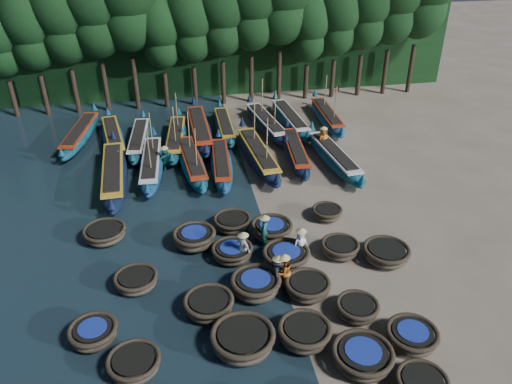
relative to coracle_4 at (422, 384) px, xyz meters
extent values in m
plane|color=gray|center=(-3.33, 8.91, -0.37)|extent=(120.00, 120.00, 0.00)
cube|color=black|center=(-3.33, 32.41, 4.63)|extent=(40.00, 3.00, 10.00)
torus|color=#392F22|center=(0.00, 0.00, 0.19)|extent=(1.83, 1.83, 0.18)
cylinder|color=black|center=(0.00, 0.00, 0.23)|extent=(1.38, 1.38, 0.05)
ellipsoid|color=#4B402F|center=(-9.64, 2.60, -0.08)|extent=(2.34, 2.34, 0.59)
torus|color=#392F22|center=(-9.64, 2.60, 0.20)|extent=(1.95, 1.95, 0.18)
cylinder|color=black|center=(-9.64, 2.60, 0.23)|extent=(1.49, 1.49, 0.05)
ellipsoid|color=#4B402F|center=(-5.69, 2.92, 0.01)|extent=(2.47, 2.47, 0.76)
torus|color=#392F22|center=(-5.69, 2.92, 0.36)|extent=(2.46, 2.46, 0.23)
cylinder|color=black|center=(-5.69, 2.92, 0.41)|extent=(1.87, 1.87, 0.07)
ellipsoid|color=#4B402F|center=(-3.36, 2.83, 0.00)|extent=(2.27, 2.27, 0.73)
torus|color=#392F22|center=(-3.36, 2.83, 0.34)|extent=(2.07, 2.07, 0.22)
cylinder|color=black|center=(-3.36, 2.83, 0.39)|extent=(1.55, 1.55, 0.07)
ellipsoid|color=#4B402F|center=(-1.59, 1.42, -0.04)|extent=(2.76, 2.76, 0.66)
torus|color=#392F22|center=(-1.59, 1.42, 0.27)|extent=(2.27, 2.27, 0.20)
cylinder|color=black|center=(-1.59, 1.42, 0.31)|extent=(1.73, 1.73, 0.06)
cylinder|color=navy|center=(-1.59, 1.42, 0.35)|extent=(1.33, 1.33, 0.04)
ellipsoid|color=#4B402F|center=(0.58, 2.01, -0.05)|extent=(2.22, 2.22, 0.65)
torus|color=#392F22|center=(0.58, 2.01, 0.25)|extent=(2.00, 2.00, 0.20)
cylinder|color=black|center=(0.58, 2.01, 0.29)|extent=(1.51, 1.51, 0.06)
cylinder|color=navy|center=(0.58, 2.01, 0.33)|extent=(1.16, 1.16, 0.04)
ellipsoid|color=#4B402F|center=(-11.19, 4.28, -0.05)|extent=(2.23, 2.23, 0.65)
torus|color=#392F22|center=(-11.19, 4.28, 0.25)|extent=(1.88, 1.88, 0.20)
cylinder|color=black|center=(-11.19, 4.28, 0.29)|extent=(1.42, 1.42, 0.06)
cylinder|color=navy|center=(-11.19, 4.28, 0.33)|extent=(1.09, 1.09, 0.04)
ellipsoid|color=#4B402F|center=(-6.75, 5.03, -0.03)|extent=(2.14, 2.14, 0.67)
torus|color=#392F22|center=(-6.75, 5.03, 0.28)|extent=(2.08, 2.08, 0.20)
cylinder|color=black|center=(-6.75, 5.03, 0.32)|extent=(1.57, 1.57, 0.06)
ellipsoid|color=#4B402F|center=(-4.69, 5.83, 0.00)|extent=(2.59, 2.59, 0.75)
torus|color=#392F22|center=(-4.69, 5.83, 0.35)|extent=(2.18, 2.18, 0.23)
cylinder|color=black|center=(-4.69, 5.83, 0.40)|extent=(1.64, 1.64, 0.07)
cylinder|color=navy|center=(-4.69, 5.83, 0.45)|extent=(1.26, 1.26, 0.05)
ellipsoid|color=#4B402F|center=(-2.55, 5.35, -0.03)|extent=(2.13, 2.13, 0.68)
torus|color=#392F22|center=(-2.55, 5.35, 0.29)|extent=(1.97, 1.97, 0.21)
cylinder|color=black|center=(-2.55, 5.35, 0.33)|extent=(1.48, 1.48, 0.06)
ellipsoid|color=#4B402F|center=(-0.92, 3.79, -0.06)|extent=(1.85, 1.85, 0.63)
torus|color=#392F22|center=(-0.92, 3.79, 0.23)|extent=(1.77, 1.77, 0.19)
cylinder|color=black|center=(-0.92, 3.79, 0.27)|extent=(1.32, 1.32, 0.06)
ellipsoid|color=#4B402F|center=(-9.69, 7.12, -0.08)|extent=(2.25, 2.25, 0.59)
torus|color=#392F22|center=(-9.69, 7.12, 0.20)|extent=(1.92, 1.92, 0.18)
cylinder|color=black|center=(-9.69, 7.12, 0.23)|extent=(1.46, 1.46, 0.05)
ellipsoid|color=#4B402F|center=(-5.34, 8.37, -0.07)|extent=(1.99, 1.99, 0.61)
torus|color=#392F22|center=(-5.34, 8.37, 0.22)|extent=(1.95, 1.95, 0.18)
cylinder|color=black|center=(-5.34, 8.37, 0.25)|extent=(1.49, 1.49, 0.06)
cylinder|color=navy|center=(-5.34, 8.37, 0.29)|extent=(1.14, 1.14, 0.04)
ellipsoid|color=#4B402F|center=(-2.97, 7.52, -0.02)|extent=(2.41, 2.41, 0.70)
torus|color=#392F22|center=(-2.97, 7.52, 0.31)|extent=(2.20, 2.20, 0.21)
cylinder|color=black|center=(-2.97, 7.52, 0.35)|extent=(1.67, 1.67, 0.06)
cylinder|color=navy|center=(-2.97, 7.52, 0.39)|extent=(1.28, 1.28, 0.04)
ellipsoid|color=#4B402F|center=(-0.32, 7.76, -0.06)|extent=(1.93, 1.93, 0.62)
torus|color=#392F22|center=(-0.32, 7.76, 0.23)|extent=(1.84, 1.84, 0.19)
cylinder|color=black|center=(-0.32, 7.76, 0.27)|extent=(1.38, 1.38, 0.06)
ellipsoid|color=#4B402F|center=(1.65, 6.98, -0.04)|extent=(2.52, 2.52, 0.65)
torus|color=#392F22|center=(1.65, 6.98, 0.26)|extent=(2.20, 2.20, 0.20)
cylinder|color=black|center=(1.65, 6.98, 0.30)|extent=(1.68, 1.68, 0.06)
ellipsoid|color=#4B402F|center=(-11.31, 10.97, -0.07)|extent=(2.53, 2.53, 0.61)
torus|color=#392F22|center=(-11.31, 10.97, 0.22)|extent=(2.12, 2.12, 0.19)
cylinder|color=black|center=(-11.31, 10.97, 0.26)|extent=(1.62, 1.62, 0.06)
ellipsoid|color=#4B402F|center=(-7.00, 9.67, 0.00)|extent=(1.94, 1.94, 0.75)
torus|color=#392F22|center=(-7.00, 9.67, 0.36)|extent=(2.10, 2.10, 0.23)
cylinder|color=black|center=(-7.00, 9.67, 0.40)|extent=(1.57, 1.57, 0.07)
cylinder|color=navy|center=(-7.00, 9.67, 0.45)|extent=(1.21, 1.21, 0.05)
ellipsoid|color=#4B402F|center=(-5.00, 10.79, -0.06)|extent=(2.34, 2.34, 0.63)
torus|color=#392F22|center=(-5.00, 10.79, 0.24)|extent=(1.95, 1.95, 0.19)
cylinder|color=black|center=(-5.00, 10.79, 0.28)|extent=(1.47, 1.47, 0.06)
ellipsoid|color=#4B402F|center=(-3.18, 9.75, -0.02)|extent=(1.93, 1.93, 0.71)
torus|color=#392F22|center=(-3.18, 9.75, 0.32)|extent=(2.10, 2.10, 0.22)
cylinder|color=black|center=(-3.18, 9.75, 0.36)|extent=(1.58, 1.58, 0.06)
cylinder|color=navy|center=(-3.18, 9.75, 0.40)|extent=(1.21, 1.21, 0.04)
ellipsoid|color=#4B402F|center=(0.01, 10.86, -0.09)|extent=(1.78, 1.78, 0.57)
torus|color=#392F22|center=(0.01, 10.86, 0.18)|extent=(1.61, 1.61, 0.17)
cylinder|color=black|center=(0.01, 10.86, 0.22)|extent=(1.21, 1.21, 0.05)
ellipsoid|color=#0D1B32|center=(-11.22, 16.71, 0.18)|extent=(2.05, 8.91, 1.10)
cone|color=#0D1B32|center=(-11.45, 21.02, 0.90)|extent=(0.49, 0.49, 0.66)
cone|color=#0D1B32|center=(-11.00, 12.41, 0.84)|extent=(0.49, 0.49, 0.55)
cube|color=gold|center=(-11.22, 16.71, 0.64)|extent=(1.52, 6.90, 0.13)
cube|color=black|center=(-11.22, 16.71, 0.73)|extent=(1.17, 6.00, 0.11)
ellipsoid|color=navy|center=(-9.05, 17.77, 0.12)|extent=(1.78, 7.92, 0.98)
cone|color=navy|center=(-8.87, 21.60, 0.76)|extent=(0.43, 0.43, 0.59)
cone|color=navy|center=(-9.22, 13.94, 0.71)|extent=(0.43, 0.43, 0.49)
cube|color=silver|center=(-9.05, 17.77, 0.53)|extent=(1.31, 6.13, 0.12)
cube|color=black|center=(-9.05, 17.77, 0.61)|extent=(1.01, 5.34, 0.10)
cylinder|color=#997F4C|center=(-8.89, 18.94, 1.69)|extent=(0.07, 0.23, 2.75)
cylinder|color=#997F4C|center=(-9.02, 16.29, 1.69)|extent=(0.07, 0.23, 2.75)
plane|color=red|center=(-8.87, 16.29, 2.89)|extent=(0.00, 0.34, 0.34)
ellipsoid|color=navy|center=(-6.59, 17.63, 0.11)|extent=(2.11, 7.86, 0.97)
cone|color=navy|center=(-6.93, 21.40, 0.74)|extent=(0.43, 0.43, 0.58)
cone|color=navy|center=(-6.24, 13.86, 0.70)|extent=(0.43, 0.43, 0.49)
cube|color=#A32F14|center=(-6.59, 17.63, 0.52)|extent=(1.57, 6.09, 0.12)
cube|color=black|center=(-6.59, 17.63, 0.60)|extent=(1.24, 5.29, 0.10)
cylinder|color=#997F4C|center=(-6.60, 18.80, 1.67)|extent=(0.07, 0.23, 2.72)
cylinder|color=#997F4C|center=(-6.35, 16.19, 1.67)|extent=(0.07, 0.23, 2.72)
plane|color=red|center=(-6.21, 16.20, 2.85)|extent=(0.00, 0.34, 0.34)
ellipsoid|color=navy|center=(-4.81, 17.16, 0.08)|extent=(1.78, 7.36, 0.91)
cone|color=navy|center=(-4.58, 20.71, 0.68)|extent=(0.40, 0.40, 0.55)
cone|color=navy|center=(-5.04, 13.61, 0.63)|extent=(0.40, 0.40, 0.46)
cube|color=#A32F14|center=(-4.81, 17.16, 0.47)|extent=(1.32, 5.70, 0.11)
cube|color=black|center=(-4.81, 17.16, 0.54)|extent=(1.03, 4.96, 0.09)
ellipsoid|color=#0D1B32|center=(-2.40, 17.79, 0.16)|extent=(2.26, 8.58, 1.06)
cone|color=#0D1B32|center=(-2.76, 21.91, 0.85)|extent=(0.47, 0.47, 0.64)
cone|color=#0D1B32|center=(-2.04, 13.67, 0.79)|extent=(0.47, 0.47, 0.53)
cube|color=gold|center=(-2.40, 17.79, 0.60)|extent=(1.68, 6.64, 0.13)
cube|color=black|center=(-2.40, 17.79, 0.69)|extent=(1.32, 5.77, 0.11)
cylinder|color=#997F4C|center=(-2.41, 19.07, 1.85)|extent=(0.07, 0.25, 2.97)
cylinder|color=#997F4C|center=(-2.16, 16.22, 1.85)|extent=(0.07, 0.25, 2.97)
plane|color=red|center=(-2.00, 16.23, 3.15)|extent=(0.00, 0.37, 0.37)
ellipsoid|color=#0D1B32|center=(0.07, 17.93, 0.10)|extent=(1.95, 7.58, 0.94)
cone|color=#0D1B32|center=(0.36, 21.58, 0.71)|extent=(0.41, 0.41, 0.56)
cone|color=#0D1B32|center=(-0.23, 14.29, 0.66)|extent=(0.41, 0.41, 0.47)
cube|color=#A32F14|center=(0.07, 17.93, 0.49)|extent=(1.45, 5.87, 0.11)
cube|color=black|center=(0.07, 17.93, 0.57)|extent=(1.14, 5.10, 0.09)
ellipsoid|color=navy|center=(2.27, 16.73, 0.13)|extent=(2.22, 8.06, 0.99)
cone|color=navy|center=(1.88, 20.58, 0.77)|extent=(0.44, 0.44, 0.60)
cone|color=navy|center=(2.66, 12.87, 0.72)|extent=(0.44, 0.44, 0.50)
cube|color=silver|center=(2.27, 16.73, 0.54)|extent=(1.66, 6.24, 0.12)
cube|color=black|center=(2.27, 16.73, 0.62)|extent=(1.31, 5.42, 0.10)
ellipsoid|color=navy|center=(-13.88, 23.18, 0.12)|extent=(2.67, 8.01, 0.99)
cone|color=navy|center=(-13.26, 26.97, 0.76)|extent=(0.43, 0.43, 0.59)
cone|color=navy|center=(-14.50, 19.39, 0.71)|extent=(0.43, 0.43, 0.49)
cube|color=#A32F14|center=(-13.88, 23.18, 0.53)|extent=(2.01, 6.20, 0.12)
cube|color=black|center=(-13.88, 23.18, 0.61)|extent=(1.62, 5.37, 0.10)
ellipsoid|color=navy|center=(-11.60, 22.29, 0.11)|extent=(2.58, 7.79, 0.96)
cone|color=navy|center=(-12.20, 25.98, 0.73)|extent=(0.42, 0.42, 0.57)
cone|color=navy|center=(-11.01, 18.60, 0.68)|extent=(0.42, 0.42, 0.48)
cube|color=gold|center=(-11.60, 22.29, 0.51)|extent=(1.94, 6.02, 0.11)
cube|color=black|center=(-11.60, 22.29, 0.59)|extent=(1.56, 5.23, 0.10)
ellipsoid|color=navy|center=(-9.89, 21.65, 0.09)|extent=(1.84, 7.39, 0.91)
cone|color=navy|center=(-9.64, 25.20, 0.68)|extent=(0.40, 0.40, 0.55)
cone|color=navy|center=(-10.15, 18.09, 0.63)|extent=(0.40, 0.40, 0.46)
cube|color=silver|center=(-9.89, 21.65, 0.47)|extent=(1.36, 5.72, 0.11)
cube|color=black|center=(-9.89, 21.65, 0.54)|extent=(1.07, 4.98, 0.09)
ellipsoid|color=navy|center=(-7.41, 21.32, 0.11)|extent=(2.16, 7.81, 0.96)
cone|color=navy|center=(-7.03, 25.06, 0.74)|extent=(0.42, 0.42, 0.58)
cone|color=navy|center=(-7.79, 17.59, 0.69)|extent=(0.42, 0.42, 0.48)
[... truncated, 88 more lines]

